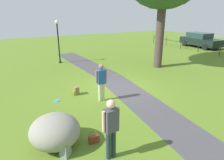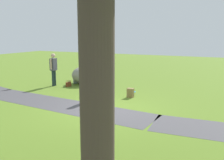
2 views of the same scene
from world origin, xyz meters
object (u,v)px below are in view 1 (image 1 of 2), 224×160
(lawn_boulder, at_px, (55,131))
(woman_with_handbag, at_px, (111,125))
(parked_hatchback_blue, at_px, (200,40))
(spare_backpack_on_lawn, at_px, (76,91))
(frisbee_on_grass, at_px, (57,101))
(lamp_post, at_px, (58,37))
(man_near_boulder, at_px, (101,80))
(backpack_by_boulder, at_px, (65,150))
(handbag_on_grass, at_px, (94,139))

(lawn_boulder, height_order, woman_with_handbag, woman_with_handbag)
(parked_hatchback_blue, bearing_deg, lawn_boulder, -62.07)
(lawn_boulder, height_order, spare_backpack_on_lawn, lawn_boulder)
(spare_backpack_on_lawn, distance_m, frisbee_on_grass, 1.05)
(lamp_post, relative_size, lawn_boulder, 1.64)
(man_near_boulder, distance_m, frisbee_on_grass, 2.22)
(lawn_boulder, bearing_deg, backpack_by_boulder, 10.97)
(backpack_by_boulder, bearing_deg, lamp_post, 166.27)
(handbag_on_grass, xyz_separation_m, backpack_by_boulder, (0.17, -0.92, 0.05))
(woman_with_handbag, xyz_separation_m, frisbee_on_grass, (-4.35, -0.43, -1.00))
(backpack_by_boulder, bearing_deg, spare_backpack_on_lawn, 157.31)
(handbag_on_grass, xyz_separation_m, spare_backpack_on_lawn, (-3.80, 0.74, 0.05))
(parked_hatchback_blue, bearing_deg, woman_with_handbag, -57.32)
(lawn_boulder, distance_m, frisbee_on_grass, 3.25)
(man_near_boulder, bearing_deg, handbag_on_grass, -30.02)
(handbag_on_grass, relative_size, frisbee_on_grass, 1.25)
(man_near_boulder, bearing_deg, parked_hatchback_blue, 115.38)
(lawn_boulder, height_order, backpack_by_boulder, lawn_boulder)
(man_near_boulder, distance_m, parked_hatchback_blue, 17.03)
(spare_backpack_on_lawn, bearing_deg, parked_hatchback_blue, 110.77)
(spare_backpack_on_lawn, bearing_deg, handbag_on_grass, -11.00)
(lawn_boulder, bearing_deg, handbag_on_grass, 68.01)
(man_near_boulder, relative_size, parked_hatchback_blue, 0.37)
(man_near_boulder, xyz_separation_m, handbag_on_grass, (2.63, -1.52, -0.83))
(spare_backpack_on_lawn, bearing_deg, frisbee_on_grass, -75.44)
(man_near_boulder, distance_m, handbag_on_grass, 3.15)
(handbag_on_grass, xyz_separation_m, frisbee_on_grass, (-3.54, -0.26, -0.13))
(spare_backpack_on_lawn, xyz_separation_m, parked_hatchback_blue, (-6.13, 16.17, 0.62))
(lamp_post, height_order, parked_hatchback_blue, lamp_post)
(lawn_boulder, distance_m, parked_hatchback_blue, 20.31)
(lamp_post, xyz_separation_m, lawn_boulder, (9.91, -2.68, -1.49))
(lamp_post, bearing_deg, lawn_boulder, -15.14)
(spare_backpack_on_lawn, bearing_deg, woman_with_handbag, -7.11)
(woman_with_handbag, relative_size, spare_backpack_on_lawn, 4.32)
(backpack_by_boulder, height_order, frisbee_on_grass, backpack_by_boulder)
(lamp_post, height_order, backpack_by_boulder, lamp_post)
(lawn_boulder, bearing_deg, spare_backpack_on_lawn, 152.29)
(lawn_boulder, relative_size, woman_with_handbag, 1.12)
(spare_backpack_on_lawn, relative_size, parked_hatchback_blue, 0.09)
(woman_with_handbag, distance_m, man_near_boulder, 3.70)
(lawn_boulder, distance_m, woman_with_handbag, 1.79)
(lamp_post, distance_m, parked_hatchback_blue, 15.31)
(lawn_boulder, xyz_separation_m, woman_with_handbag, (1.23, 1.20, 0.51))
(woman_with_handbag, relative_size, parked_hatchback_blue, 0.38)
(lamp_post, xyz_separation_m, parked_hatchback_blue, (0.40, 15.26, -1.17))
(lawn_boulder, distance_m, handbag_on_grass, 1.17)
(frisbee_on_grass, bearing_deg, woman_with_handbag, 5.60)
(woman_with_handbag, height_order, spare_backpack_on_lawn, woman_with_handbag)
(spare_backpack_on_lawn, bearing_deg, man_near_boulder, 33.75)
(backpack_by_boulder, relative_size, frisbee_on_grass, 1.51)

